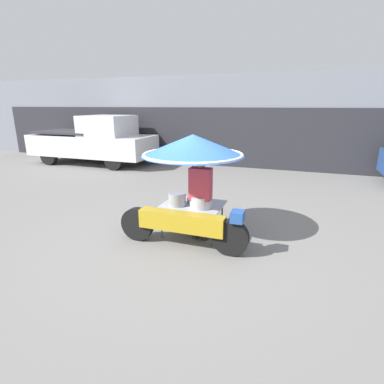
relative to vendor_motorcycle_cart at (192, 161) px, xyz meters
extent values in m
plane|color=slate|center=(-0.04, -0.21, -1.43)|extent=(36.00, 36.00, 0.00)
cube|color=gray|center=(-0.04, 7.72, 0.32)|extent=(28.00, 2.00, 3.50)
cube|color=#28282D|center=(-0.04, 6.69, -0.29)|extent=(23.80, 0.06, 2.28)
cylinder|color=black|center=(0.85, -0.52, -1.13)|extent=(0.61, 0.14, 0.61)
cylinder|color=black|center=(-0.86, -0.52, -1.13)|extent=(0.61, 0.14, 0.61)
cube|color=#B7931E|center=(0.00, -0.52, -0.97)|extent=(1.51, 0.24, 0.32)
cube|color=#234C93|center=(0.95, -0.52, -0.75)|extent=(0.20, 0.24, 0.18)
cylinder|color=black|center=(0.00, 0.34, -1.16)|extent=(0.55, 0.14, 0.55)
cylinder|color=#515156|center=(0.47, -0.30, -1.14)|extent=(0.03, 0.03, 0.57)
cylinder|color=#515156|center=(0.47, 0.45, -1.14)|extent=(0.03, 0.03, 0.57)
cylinder|color=#515156|center=(-0.48, -0.30, -1.14)|extent=(0.03, 0.03, 0.57)
cylinder|color=#515156|center=(-0.48, 0.45, -1.14)|extent=(0.03, 0.03, 0.57)
cube|color=#B2B2B7|center=(0.00, 0.07, -0.85)|extent=(1.12, 0.88, 0.02)
cylinder|color=#B2B2B7|center=(0.00, 0.07, -0.38)|extent=(0.03, 0.03, 0.92)
cone|color=blue|center=(0.00, 0.07, 0.26)|extent=(1.84, 1.84, 0.37)
torus|color=white|center=(0.00, 0.07, 0.10)|extent=(1.80, 1.80, 0.05)
cylinder|color=#939399|center=(-0.26, -0.08, -0.72)|extent=(0.32, 0.32, 0.24)
cylinder|color=#B7B7BC|center=(0.19, -0.06, -0.73)|extent=(0.40, 0.40, 0.22)
cylinder|color=#939399|center=(-0.06, 0.25, -0.80)|extent=(0.25, 0.25, 0.07)
cylinder|color=#2D2D33|center=(0.11, -0.10, -1.05)|extent=(0.14, 0.14, 0.76)
cylinder|color=#2D2D33|center=(0.29, -0.10, -1.05)|extent=(0.14, 0.14, 0.76)
cube|color=#C13847|center=(0.20, -0.10, -0.39)|extent=(0.38, 0.22, 0.57)
sphere|color=tan|center=(0.20, -0.10, 0.00)|extent=(0.21, 0.21, 0.21)
cylinder|color=black|center=(-4.75, 4.55, -1.07)|extent=(0.72, 0.24, 0.72)
cylinder|color=black|center=(-4.75, 6.20, -1.07)|extent=(0.72, 0.24, 0.72)
cylinder|color=black|center=(-7.84, 4.55, -1.07)|extent=(0.72, 0.24, 0.72)
cylinder|color=black|center=(-7.84, 6.20, -1.07)|extent=(0.72, 0.24, 0.72)
cube|color=silver|center=(-6.29, 5.38, -0.66)|extent=(5.16, 1.94, 0.83)
cube|color=silver|center=(-5.47, 5.38, 0.15)|extent=(1.75, 1.79, 0.79)
cube|color=#2D2D33|center=(-7.32, 5.38, -0.14)|extent=(2.68, 1.86, 0.08)
camera|label=1|loc=(1.76, -4.92, 0.95)|focal=28.00mm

